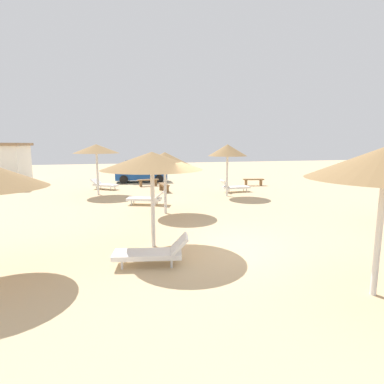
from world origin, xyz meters
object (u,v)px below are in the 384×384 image
at_px(bench_0, 253,181).
at_px(parasol_0, 228,150).
at_px(lounger_4, 104,185).
at_px(bench_1, 164,186).
at_px(lounger_7, 153,253).
at_px(lounger_6, 147,198).
at_px(parked_car, 141,172).
at_px(parasol_6, 165,159).
at_px(parasol_7, 152,161).
at_px(lounger_0, 234,187).
at_px(parasol_4, 96,149).
at_px(bench_2, 148,181).

bearing_deg(bench_0, parasol_0, -133.38).
xyz_separation_m(lounger_4, bench_1, (3.74, -1.99, 0.03)).
distance_m(lounger_7, bench_0, 15.70).
distance_m(lounger_6, parked_car, 9.37).
height_order(parasol_6, lounger_4, parasol_6).
bearing_deg(parked_car, parasol_6, -90.00).
distance_m(lounger_7, bench_1, 11.97).
xyz_separation_m(parasol_7, lounger_0, (6.34, 9.00, -2.20)).
distance_m(parasol_0, parasol_4, 7.66).
height_order(parasol_7, lounger_6, parasol_7).
bearing_deg(lounger_4, parasol_7, -82.26).
xyz_separation_m(parasol_4, lounger_4, (0.27, 2.25, -2.40)).
xyz_separation_m(bench_0, bench_2, (-7.48, 1.68, 0.00)).
bearing_deg(bench_2, parasol_4, -137.88).
xyz_separation_m(lounger_0, bench_0, (2.51, 2.42, 0.02)).
xyz_separation_m(parasol_0, parasol_6, (-4.22, -3.47, -0.29)).
bearing_deg(lounger_6, bench_2, 82.82).
xyz_separation_m(bench_0, parked_car, (-7.76, 4.27, 0.48)).
relative_size(lounger_0, bench_0, 1.21).
relative_size(lounger_7, bench_1, 1.29).
bearing_deg(bench_1, parked_car, 100.29).
xyz_separation_m(parasol_4, parasol_6, (3.04, -5.89, -0.36)).
height_order(parasol_0, parked_car, parasol_0).
relative_size(lounger_4, bench_2, 1.22).
bearing_deg(parked_car, lounger_7, -94.33).
bearing_deg(parasol_4, bench_2, 42.12).
bearing_deg(lounger_6, lounger_0, 24.53).
relative_size(lounger_0, lounger_4, 1.00).
xyz_separation_m(lounger_0, bench_1, (-4.28, 1.35, 0.02)).
xyz_separation_m(parasol_6, lounger_7, (-1.29, -5.61, -2.03)).
relative_size(parasol_0, lounger_7, 1.52).
relative_size(parasol_7, parked_car, 0.71).
bearing_deg(lounger_7, lounger_4, 96.14).
bearing_deg(bench_1, bench_0, 8.97).
distance_m(parasol_6, lounger_0, 7.39).
bearing_deg(bench_2, parasol_0, -54.11).
bearing_deg(lounger_6, bench_0, 31.38).
bearing_deg(parasol_7, bench_2, 83.99).
bearing_deg(lounger_0, bench_2, 140.39).
bearing_deg(parasol_0, lounger_4, 146.25).
bearing_deg(parasol_7, lounger_0, 54.84).
relative_size(lounger_0, bench_2, 1.22).
height_order(parasol_4, lounger_6, parasol_4).
relative_size(lounger_0, parked_car, 0.46).
bearing_deg(parasol_7, parked_car, 86.01).
xyz_separation_m(parasol_0, bench_1, (-3.25, 2.68, -2.29)).
bearing_deg(lounger_7, lounger_6, 84.63).
relative_size(bench_1, parked_car, 0.37).
height_order(parasol_6, bench_1, parasol_6).
height_order(parasol_0, parasol_4, parasol_4).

